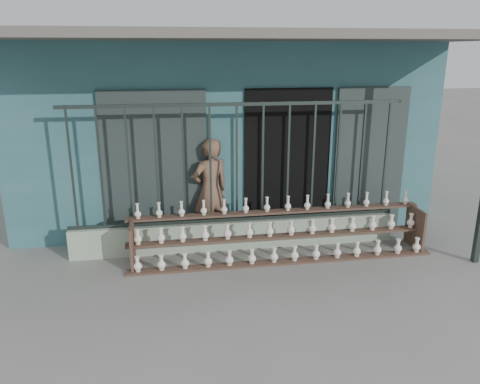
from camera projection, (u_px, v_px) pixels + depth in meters
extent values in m
plane|color=slate|center=(252.00, 287.00, 6.08)|extent=(60.00, 60.00, 0.00)
cube|color=#316167|center=(215.00, 119.00, 9.68)|extent=(7.00, 5.00, 3.20)
cube|color=black|center=(287.00, 163.00, 7.59)|extent=(1.40, 0.12, 2.40)
cube|color=#222E2C|center=(156.00, 169.00, 7.23)|extent=(1.60, 0.08, 2.40)
cube|color=#222E2C|center=(369.00, 161.00, 7.76)|extent=(1.20, 0.08, 2.40)
cube|color=#59544C|center=(238.00, 35.00, 6.30)|extent=(7.40, 2.00, 0.12)
cube|color=#A2B69C|center=(237.00, 234.00, 7.24)|extent=(5.00, 0.20, 0.45)
cube|color=#283330|center=(72.00, 170.00, 6.56)|extent=(0.03, 0.03, 1.80)
cube|color=#283330|center=(100.00, 169.00, 6.62)|extent=(0.03, 0.03, 1.80)
cube|color=#283330|center=(129.00, 168.00, 6.68)|extent=(0.03, 0.03, 1.80)
cube|color=#283330|center=(156.00, 167.00, 6.74)|extent=(0.03, 0.03, 1.80)
cube|color=#283330|center=(184.00, 166.00, 6.80)|extent=(0.03, 0.03, 1.80)
cube|color=#283330|center=(210.00, 165.00, 6.86)|extent=(0.03, 0.03, 1.80)
cube|color=#283330|center=(237.00, 164.00, 6.92)|extent=(0.03, 0.03, 1.80)
cube|color=#283330|center=(263.00, 163.00, 6.98)|extent=(0.03, 0.03, 1.80)
cube|color=#283330|center=(288.00, 162.00, 7.04)|extent=(0.03, 0.03, 1.80)
cube|color=#283330|center=(313.00, 161.00, 7.10)|extent=(0.03, 0.03, 1.80)
cube|color=#283330|center=(338.00, 160.00, 7.16)|extent=(0.03, 0.03, 1.80)
cube|color=#283330|center=(362.00, 159.00, 7.22)|extent=(0.03, 0.03, 1.80)
cube|color=#283330|center=(386.00, 158.00, 7.28)|extent=(0.03, 0.03, 1.80)
cube|color=#283330|center=(237.00, 104.00, 6.66)|extent=(5.00, 0.04, 0.05)
cube|color=#283330|center=(237.00, 219.00, 7.17)|extent=(5.00, 0.04, 0.05)
cube|color=brown|center=(284.00, 262.00, 6.78)|extent=(4.50, 0.18, 0.03)
cube|color=brown|center=(280.00, 236.00, 6.93)|extent=(4.50, 0.18, 0.03)
cube|color=brown|center=(277.00, 212.00, 7.08)|extent=(4.50, 0.18, 0.03)
cube|color=brown|center=(132.00, 245.00, 6.60)|extent=(0.04, 0.55, 0.64)
cube|color=brown|center=(415.00, 228.00, 7.26)|extent=(0.04, 0.55, 0.64)
imported|color=brown|center=(211.00, 191.00, 7.37)|extent=(0.72, 0.60, 1.67)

